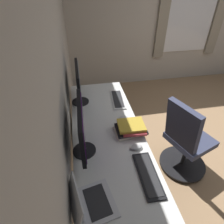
# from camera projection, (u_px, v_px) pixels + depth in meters

# --- Properties ---
(wall_back) EXTENTS (4.94, 0.10, 2.60)m
(wall_back) POSITION_uv_depth(u_px,v_px,m) (55.00, 75.00, 1.58)
(wall_back) COLOR beige
(wall_back) RESTS_ON ground
(wall_right) EXTENTS (0.10, 5.12, 2.60)m
(wall_right) POSITION_uv_depth(u_px,v_px,m) (183.00, 16.00, 3.68)
(wall_right) COLOR beige
(wall_right) RESTS_ON ground
(window_panel) EXTENTS (0.02, 0.93, 1.40)m
(window_panel) POSITION_uv_depth(u_px,v_px,m) (192.00, 14.00, 3.62)
(window_panel) COLOR white
(curtain_near) EXTENTS (0.05, 0.20, 1.56)m
(curtain_near) POSITION_uv_depth(u_px,v_px,m) (220.00, 14.00, 3.69)
(curtain_near) COLOR #9E937F
(curtain_far) EXTENTS (0.05, 0.20, 1.56)m
(curtain_far) POSITION_uv_depth(u_px,v_px,m) (163.00, 16.00, 3.51)
(curtain_far) COLOR #9E937F
(desk) EXTENTS (1.97, 0.68, 0.73)m
(desk) POSITION_uv_depth(u_px,v_px,m) (107.00, 136.00, 1.91)
(desk) COLOR white
(desk) RESTS_ON ground
(drawer_pedestal) EXTENTS (0.40, 0.51, 0.69)m
(drawer_pedestal) POSITION_uv_depth(u_px,v_px,m) (102.00, 142.00, 2.27)
(drawer_pedestal) COLOR white
(drawer_pedestal) RESTS_ON ground
(monitor_primary) EXTENTS (0.55, 0.20, 0.47)m
(monitor_primary) POSITION_uv_depth(u_px,v_px,m) (82.00, 128.00, 1.49)
(monitor_primary) COLOR black
(monitor_primary) RESTS_ON desk
(monitor_secondary) EXTENTS (0.56, 0.20, 0.45)m
(monitor_secondary) POSITION_uv_depth(u_px,v_px,m) (79.00, 83.00, 2.12)
(monitor_secondary) COLOR black
(monitor_secondary) RESTS_ON desk
(laptop_leftmost) EXTENTS (0.34, 0.34, 0.22)m
(laptop_leftmost) POSITION_uv_depth(u_px,v_px,m) (88.00, 202.00, 1.23)
(laptop_leftmost) COLOR silver
(laptop_leftmost) RESTS_ON desk
(keyboard_main) EXTENTS (0.43, 0.17, 0.02)m
(keyboard_main) POSITION_uv_depth(u_px,v_px,m) (118.00, 99.00, 2.30)
(keyboard_main) COLOR silver
(keyboard_main) RESTS_ON desk
(keyboard_spare) EXTENTS (0.42, 0.15, 0.02)m
(keyboard_spare) POSITION_uv_depth(u_px,v_px,m) (148.00, 175.00, 1.45)
(keyboard_spare) COLOR black
(keyboard_spare) RESTS_ON desk
(mouse_main) EXTENTS (0.06, 0.10, 0.03)m
(mouse_main) POSITION_uv_depth(u_px,v_px,m) (136.00, 147.00, 1.66)
(mouse_main) COLOR silver
(mouse_main) RESTS_ON desk
(mouse_spare) EXTENTS (0.06, 0.10, 0.03)m
(mouse_spare) POSITION_uv_depth(u_px,v_px,m) (124.00, 118.00, 1.99)
(mouse_spare) COLOR silver
(mouse_spare) RESTS_ON desk
(book_stack_near) EXTENTS (0.24, 0.31, 0.10)m
(book_stack_near) POSITION_uv_depth(u_px,v_px,m) (131.00, 128.00, 1.82)
(book_stack_near) COLOR beige
(book_stack_near) RESTS_ON desk
(office_chair) EXTENTS (0.56, 0.61, 0.97)m
(office_chair) POSITION_uv_depth(u_px,v_px,m) (185.00, 142.00, 2.12)
(office_chair) COLOR #383D56
(office_chair) RESTS_ON ground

